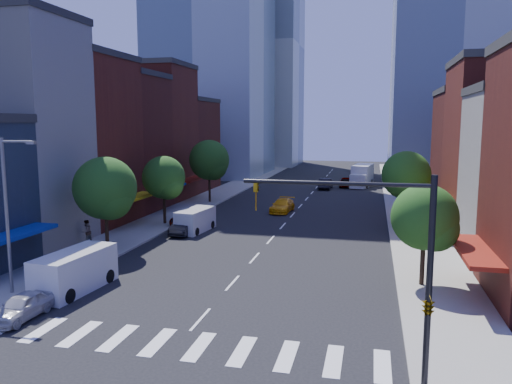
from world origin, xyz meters
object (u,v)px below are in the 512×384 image
taxi (282,206)px  box_truck (362,176)px  cargo_van_near (73,272)px  cargo_van_far (195,220)px  parked_car_third (186,218)px  parked_car_rear (195,216)px  parked_car_front (22,306)px  parked_car_second (184,226)px  traffic_car_far (346,182)px  traffic_car_oncoming (326,184)px  pedestrian_far (86,232)px

taxi → box_truck: 26.85m
cargo_van_near → taxi: bearing=80.4°
cargo_van_far → taxi: bearing=69.1°
cargo_van_far → parked_car_third: bearing=131.7°
parked_car_third → parked_car_rear: parked_car_third is taller
cargo_van_far → box_truck: size_ratio=0.59×
taxi → box_truck: bearing=75.9°
parked_car_front → parked_car_rear: 25.80m
parked_car_front → cargo_van_far: (1.43, 21.73, 0.38)m
parked_car_second → parked_car_third: 4.22m
taxi → parked_car_second: bearing=-113.7°
parked_car_third → parked_car_rear: bearing=66.7°
traffic_car_far → parked_car_front: bearing=79.3°
parked_car_front → parked_car_second: size_ratio=0.86×
parked_car_third → cargo_van_near: 20.14m
parked_car_front → parked_car_second: 20.55m
parked_car_second → parked_car_rear: bearing=94.8°
traffic_car_far → box_truck: size_ratio=0.55×
parked_car_front → taxi: (7.53, 33.56, 0.08)m
box_truck → cargo_van_near: bearing=-97.9°
parked_car_front → traffic_car_oncoming: traffic_car_oncoming is taller
parked_car_second → traffic_car_oncoming: size_ratio=0.90×
pedestrian_far → cargo_van_far: bearing=148.5°
parked_car_second → parked_car_rear: (-0.81, 5.26, -0.10)m
parked_car_second → traffic_car_oncoming: (9.65, 34.14, 0.08)m
parked_car_third → parked_car_front: bearing=-89.2°
pedestrian_far → cargo_van_near: bearing=40.9°
parked_car_third → pedestrian_far: 10.97m
parked_car_front → box_truck: bearing=75.7°
parked_car_second → traffic_car_far: 39.13m
parked_car_front → box_truck: box_truck is taller
parked_car_front → parked_car_third: parked_car_front is taller
parked_car_third → traffic_car_oncoming: (11.00, 30.15, 0.18)m
cargo_van_far → traffic_car_oncoming: 34.16m
parked_car_second → box_truck: (14.94, 38.58, 0.86)m
traffic_car_far → box_truck: box_truck is taller
cargo_van_near → box_truck: box_truck is taller
parked_car_front → box_truck: (15.73, 59.12, 0.95)m
parked_car_third → traffic_car_oncoming: 32.09m
parked_car_third → parked_car_second: bearing=-71.9°
parked_car_rear → cargo_van_near: size_ratio=0.76×
cargo_van_far → taxi: size_ratio=1.01×
cargo_van_far → taxi: (6.10, 11.83, -0.30)m
parked_car_second → box_truck: box_truck is taller
box_truck → parked_car_front: bearing=-96.9°
traffic_car_far → cargo_van_far: bearing=74.0°
parked_car_front → box_truck: 61.18m
traffic_car_oncoming → pedestrian_far: bearing=70.8°
box_truck → parked_car_third: bearing=-107.2°
traffic_car_oncoming → pedestrian_far: 43.00m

